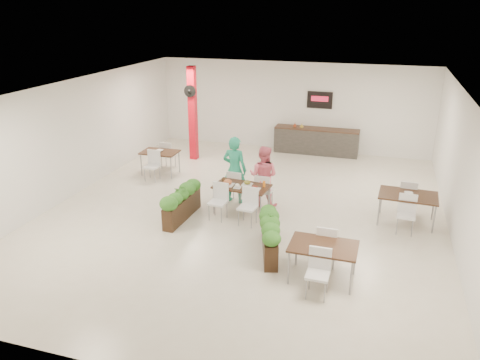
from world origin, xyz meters
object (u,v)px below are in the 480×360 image
at_px(service_counter, 316,140).
at_px(planter_right, 270,232).
at_px(diner_woman, 263,176).
at_px(side_table_c, 323,251).
at_px(side_table_b, 408,199).
at_px(diner_man, 235,170).
at_px(main_table, 241,190).
at_px(side_table_a, 160,155).
at_px(planter_left, 182,201).
at_px(red_column, 193,113).

bearing_deg(service_counter, planter_right, -89.07).
relative_size(diner_woman, side_table_c, 1.02).
bearing_deg(planter_right, side_table_c, -30.97).
bearing_deg(side_table_b, service_counter, 123.43).
distance_m(diner_man, side_table_b, 4.47).
xyz_separation_m(main_table, diner_woman, (0.41, 0.65, 0.19)).
relative_size(side_table_a, side_table_c, 1.00).
bearing_deg(main_table, service_counter, 79.41).
bearing_deg(side_table_b, planter_left, -162.23).
bearing_deg(red_column, side_table_a, -102.72).
relative_size(diner_man, planter_right, 1.06).
distance_m(planter_left, side_table_c, 4.16).
bearing_deg(diner_man, planter_right, 128.30).
xyz_separation_m(red_column, side_table_c, (5.36, -6.44, -1.01)).
relative_size(planter_left, side_table_a, 1.08).
relative_size(main_table, diner_man, 0.94).
bearing_deg(red_column, main_table, -52.96).
relative_size(planter_left, side_table_b, 1.07).
bearing_deg(side_table_c, diner_woman, 123.08).
bearing_deg(planter_right, diner_woman, 107.66).
height_order(planter_left, side_table_b, side_table_b).
bearing_deg(side_table_a, main_table, -32.78).
distance_m(diner_woman, planter_right, 2.61).
bearing_deg(red_column, service_counter, 25.00).
relative_size(diner_man, planter_left, 1.06).
relative_size(red_column, side_table_a, 1.97).
distance_m(diner_man, diner_woman, 0.81).
bearing_deg(planter_right, main_table, 123.38).
distance_m(service_counter, side_table_b, 5.92).
bearing_deg(service_counter, side_table_a, -140.23).
distance_m(diner_man, planter_left, 1.77).
bearing_deg(service_counter, side_table_c, -80.66).
bearing_deg(red_column, side_table_b, -24.86).
relative_size(service_counter, diner_man, 1.62).
height_order(service_counter, side_table_a, service_counter).
relative_size(diner_man, side_table_c, 1.14).
bearing_deg(diner_woman, diner_man, 5.58).
height_order(service_counter, planter_left, service_counter).
distance_m(red_column, side_table_a, 2.11).
distance_m(red_column, main_table, 4.96).
height_order(planter_right, side_table_b, planter_right).
bearing_deg(planter_left, side_table_c, -25.23).
xyz_separation_m(red_column, diner_man, (2.54, -3.22, -0.72)).
distance_m(main_table, side_table_b, 4.12).
height_order(red_column, planter_left, red_column).
distance_m(red_column, planter_right, 7.12).
height_order(planter_left, side_table_c, side_table_c).
height_order(diner_woman, side_table_a, diner_woman).
xyz_separation_m(main_table, side_table_b, (4.07, 0.63, 0.01)).
xyz_separation_m(side_table_a, side_table_c, (5.77, -4.63, 0.01)).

